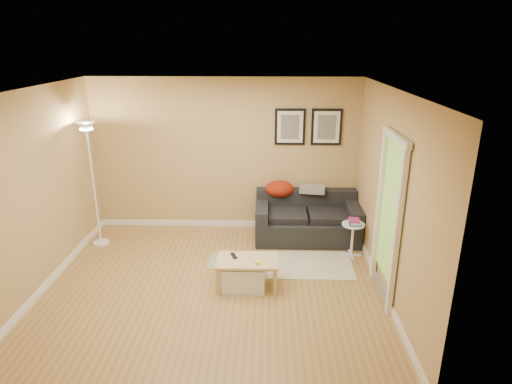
# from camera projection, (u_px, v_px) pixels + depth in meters

# --- Properties ---
(floor) EXTENTS (4.50, 4.50, 0.00)m
(floor) POSITION_uv_depth(u_px,v_px,m) (214.00, 285.00, 5.90)
(floor) COLOR #9E7F44
(floor) RESTS_ON ground
(ceiling) EXTENTS (4.50, 4.50, 0.00)m
(ceiling) POSITION_uv_depth(u_px,v_px,m) (207.00, 90.00, 5.04)
(ceiling) COLOR white
(ceiling) RESTS_ON wall_back
(wall_back) EXTENTS (4.50, 0.00, 4.50)m
(wall_back) POSITION_uv_depth(u_px,v_px,m) (225.00, 155.00, 7.35)
(wall_back) COLOR tan
(wall_back) RESTS_ON ground
(wall_front) EXTENTS (4.50, 0.00, 4.50)m
(wall_front) POSITION_uv_depth(u_px,v_px,m) (180.00, 277.00, 3.58)
(wall_front) COLOR tan
(wall_front) RESTS_ON ground
(wall_left) EXTENTS (0.00, 4.00, 4.00)m
(wall_left) POSITION_uv_depth(u_px,v_px,m) (35.00, 194.00, 5.52)
(wall_left) COLOR tan
(wall_left) RESTS_ON ground
(wall_right) EXTENTS (0.00, 4.00, 4.00)m
(wall_right) POSITION_uv_depth(u_px,v_px,m) (390.00, 197.00, 5.41)
(wall_right) COLOR tan
(wall_right) RESTS_ON ground
(baseboard_back) EXTENTS (4.50, 0.02, 0.10)m
(baseboard_back) POSITION_uv_depth(u_px,v_px,m) (227.00, 223.00, 7.76)
(baseboard_back) COLOR white
(baseboard_back) RESTS_ON ground
(baseboard_left) EXTENTS (0.02, 4.00, 0.10)m
(baseboard_left) POSITION_uv_depth(u_px,v_px,m) (51.00, 279.00, 5.94)
(baseboard_left) COLOR white
(baseboard_left) RESTS_ON ground
(baseboard_right) EXTENTS (0.02, 4.00, 0.10)m
(baseboard_right) POSITION_uv_depth(u_px,v_px,m) (380.00, 284.00, 5.82)
(baseboard_right) COLOR white
(baseboard_right) RESTS_ON ground
(sofa) EXTENTS (1.70, 0.90, 0.75)m
(sofa) POSITION_uv_depth(u_px,v_px,m) (307.00, 217.00, 7.18)
(sofa) COLOR black
(sofa) RESTS_ON ground
(red_throw) EXTENTS (0.48, 0.36, 0.28)m
(red_throw) POSITION_uv_depth(u_px,v_px,m) (279.00, 189.00, 7.33)
(red_throw) COLOR #952E0D
(red_throw) RESTS_ON sofa
(plaid_throw) EXTENTS (0.45, 0.32, 0.10)m
(plaid_throw) POSITION_uv_depth(u_px,v_px,m) (312.00, 189.00, 7.30)
(plaid_throw) COLOR tan
(plaid_throw) RESTS_ON sofa
(framed_print_left) EXTENTS (0.50, 0.04, 0.60)m
(framed_print_left) POSITION_uv_depth(u_px,v_px,m) (290.00, 127.00, 7.14)
(framed_print_left) COLOR black
(framed_print_left) RESTS_ON wall_back
(framed_print_right) EXTENTS (0.50, 0.04, 0.60)m
(framed_print_right) POSITION_uv_depth(u_px,v_px,m) (327.00, 127.00, 7.12)
(framed_print_right) COLOR black
(framed_print_right) RESTS_ON wall_back
(area_rug) EXTENTS (1.25, 0.85, 0.01)m
(area_rug) POSITION_uv_depth(u_px,v_px,m) (310.00, 265.00, 6.42)
(area_rug) COLOR beige
(area_rug) RESTS_ON ground
(green_runner) EXTENTS (0.70, 0.50, 0.01)m
(green_runner) POSITION_uv_depth(u_px,v_px,m) (232.00, 261.00, 6.53)
(green_runner) COLOR #668C4C
(green_runner) RESTS_ON ground
(coffee_table) EXTENTS (0.83, 0.53, 0.40)m
(coffee_table) POSITION_uv_depth(u_px,v_px,m) (247.00, 273.00, 5.81)
(coffee_table) COLOR #CCB57C
(coffee_table) RESTS_ON ground
(remote_control) EXTENTS (0.10, 0.17, 0.02)m
(remote_control) POSITION_uv_depth(u_px,v_px,m) (234.00, 256.00, 5.82)
(remote_control) COLOR black
(remote_control) RESTS_ON coffee_table
(tape_roll) EXTENTS (0.07, 0.07, 0.03)m
(tape_roll) POSITION_uv_depth(u_px,v_px,m) (257.00, 263.00, 5.63)
(tape_roll) COLOR yellow
(tape_roll) RESTS_ON coffee_table
(storage_bin) EXTENTS (0.58, 0.42, 0.36)m
(storage_bin) POSITION_uv_depth(u_px,v_px,m) (244.00, 276.00, 5.78)
(storage_bin) COLOR white
(storage_bin) RESTS_ON ground
(side_table) EXTENTS (0.35, 0.35, 0.53)m
(side_table) POSITION_uv_depth(u_px,v_px,m) (352.00, 240.00, 6.63)
(side_table) COLOR white
(side_table) RESTS_ON ground
(book_stack) EXTENTS (0.24, 0.27, 0.07)m
(book_stack) POSITION_uv_depth(u_px,v_px,m) (355.00, 222.00, 6.53)
(book_stack) COLOR #2D6087
(book_stack) RESTS_ON side_table
(floor_lamp) EXTENTS (0.26, 0.26, 2.00)m
(floor_lamp) POSITION_uv_depth(u_px,v_px,m) (94.00, 189.00, 6.79)
(floor_lamp) COLOR white
(floor_lamp) RESTS_ON ground
(doorway) EXTENTS (0.12, 1.01, 2.13)m
(doorway) POSITION_uv_depth(u_px,v_px,m) (387.00, 222.00, 5.36)
(doorway) COLOR white
(doorway) RESTS_ON ground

